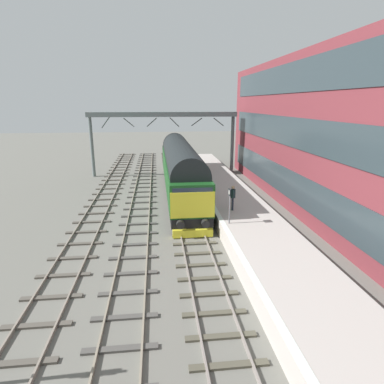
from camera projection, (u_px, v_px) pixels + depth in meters
ground_plane at (186, 215)px, 23.34m from camera, size 140.00×140.00×0.00m
track_main at (186, 214)px, 23.33m from camera, size 2.50×60.00×0.15m
track_adjacent_west at (139, 216)px, 22.96m from camera, size 2.50×60.00×0.15m
track_adjacent_far_west at (94, 217)px, 22.63m from camera, size 2.50×60.00×0.15m
station_platform at (235, 206)px, 23.59m from camera, size 4.00×44.00×1.01m
station_building at (351, 139)px, 20.11m from camera, size 4.95×39.85×11.26m
diesel_locomotive at (181, 168)px, 27.58m from camera, size 2.74×18.72×4.68m
platform_number_sign at (230, 201)px, 18.54m from camera, size 0.10×0.44×2.07m
waiting_passenger at (233, 195)px, 21.03m from camera, size 0.39×0.51×1.64m
overhead_footbridge at (163, 117)px, 34.63m from camera, size 15.84×2.00×6.92m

